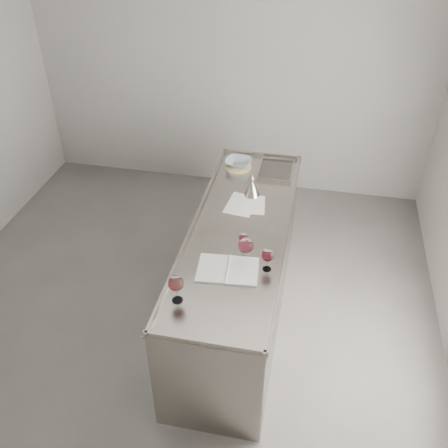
% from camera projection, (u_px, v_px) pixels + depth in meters
% --- Properties ---
extents(room_shell, '(4.54, 5.04, 2.84)m').
position_uv_depth(room_shell, '(163.00, 192.00, 3.49)').
color(room_shell, '#4F4D4A').
rests_on(room_shell, ground).
extents(counter, '(0.77, 2.42, 0.97)m').
position_uv_depth(counter, '(239.00, 272.00, 4.20)').
color(counter, gray).
rests_on(counter, ground).
extents(wine_glass_left, '(0.10, 0.10, 0.21)m').
position_uv_depth(wine_glass_left, '(176.00, 284.00, 3.19)').
color(wine_glass_left, white).
rests_on(wine_glass_left, counter).
extents(wine_glass_middle, '(0.11, 0.11, 0.22)m').
position_uv_depth(wine_glass_middle, '(246.00, 246.00, 3.49)').
color(wine_glass_middle, white).
rests_on(wine_glass_middle, counter).
extents(wine_glass_right, '(0.09, 0.09, 0.17)m').
position_uv_depth(wine_glass_right, '(268.00, 256.00, 3.45)').
color(wine_glass_right, white).
rests_on(wine_glass_right, counter).
extents(wine_glass_small, '(0.07, 0.07, 0.15)m').
position_uv_depth(wine_glass_small, '(244.00, 238.00, 3.64)').
color(wine_glass_small, white).
rests_on(wine_glass_small, counter).
extents(notebook, '(0.45, 0.33, 0.02)m').
position_uv_depth(notebook, '(228.00, 269.00, 3.51)').
color(notebook, silver).
rests_on(notebook, counter).
extents(loose_paper_top, '(0.26, 0.35, 0.00)m').
position_uv_depth(loose_paper_top, '(241.00, 204.00, 4.18)').
color(loose_paper_top, silver).
rests_on(loose_paper_top, counter).
extents(loose_paper_under, '(0.23, 0.30, 0.00)m').
position_uv_depth(loose_paper_under, '(253.00, 205.00, 4.17)').
color(loose_paper_under, silver).
rests_on(loose_paper_under, counter).
extents(trivet, '(0.30, 0.30, 0.02)m').
position_uv_depth(trivet, '(238.00, 166.00, 4.67)').
color(trivet, '#C7B781').
rests_on(trivet, counter).
extents(ceramic_bowl, '(0.26, 0.26, 0.06)m').
position_uv_depth(ceramic_bowl, '(238.00, 163.00, 4.65)').
color(ceramic_bowl, '#88999F').
rests_on(ceramic_bowl, trivet).
extents(wine_funnel, '(0.14, 0.14, 0.20)m').
position_uv_depth(wine_funnel, '(252.00, 189.00, 4.25)').
color(wine_funnel, gray).
rests_on(wine_funnel, counter).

